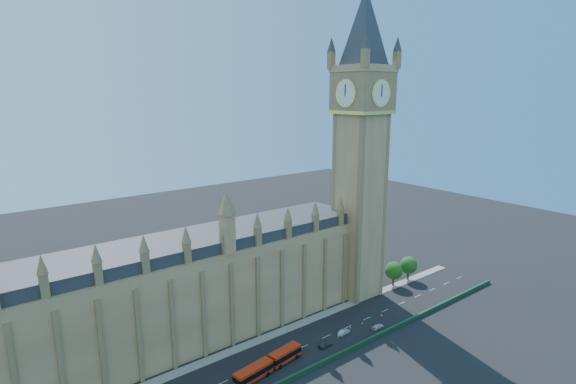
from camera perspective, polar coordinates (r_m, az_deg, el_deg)
ground at (r=120.57m, az=0.43°, el=-19.65°), size 400.00×400.00×0.00m
palace_westminster at (r=120.02m, az=-16.06°, el=-12.79°), size 120.00×20.00×28.00m
elizabeth_tower at (r=138.62m, az=9.32°, el=8.37°), size 20.59×20.59×105.00m
bridge_parapet at (r=114.47m, az=3.43°, el=-21.25°), size 160.00×0.60×1.20m
kerb_north at (r=127.03m, az=-2.36°, el=-17.80°), size 160.00×3.00×0.16m
tree_east_near at (r=157.85m, az=13.31°, el=-9.61°), size 6.00×6.00×8.50m
tree_east_far at (r=163.80m, az=15.09°, el=-8.88°), size 6.00×6.00×8.50m
red_bus at (r=113.04m, az=-2.47°, el=-21.02°), size 19.73×5.35×3.32m
car_grey at (r=122.65m, az=4.77°, el=-18.70°), size 4.23×1.96×1.40m
car_silver at (r=128.45m, az=7.12°, el=-17.23°), size 4.12×1.81×1.32m
car_white at (r=132.51m, az=11.33°, el=-16.42°), size 4.31×1.92×1.23m
cone_a at (r=133.93m, az=9.41°, el=-16.15°), size 0.50×0.50×0.64m
cone_b at (r=126.99m, az=6.37°, el=-17.76°), size 0.53×0.53×0.66m
cone_c at (r=131.39m, az=7.92°, el=-16.70°), size 0.44×0.44×0.62m
cone_d at (r=138.98m, az=11.81°, el=-15.10°), size 0.58×0.58×0.77m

